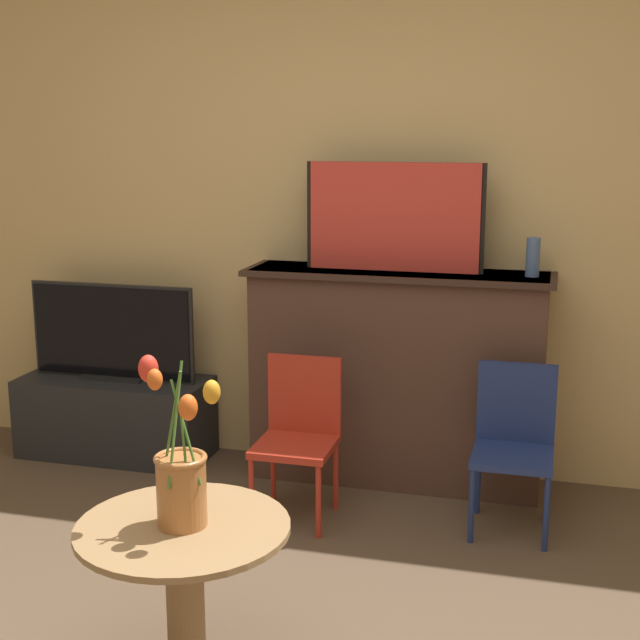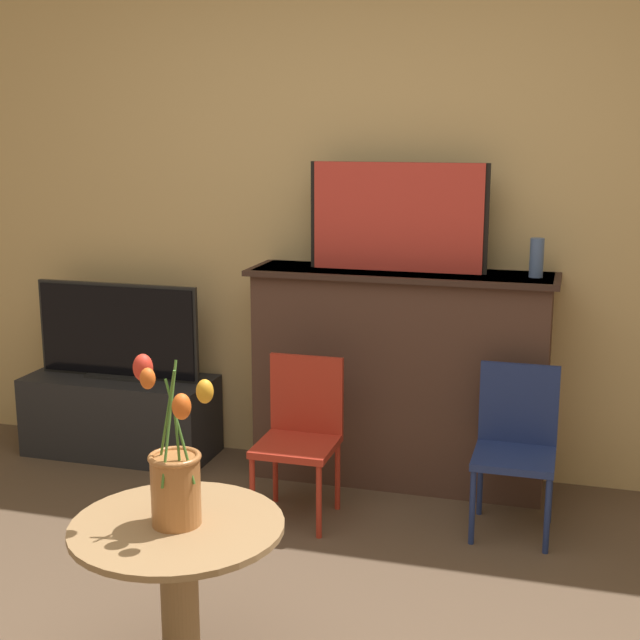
{
  "view_description": "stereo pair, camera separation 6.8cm",
  "coord_description": "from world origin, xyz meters",
  "px_view_note": "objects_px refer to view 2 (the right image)",
  "views": [
    {
      "loc": [
        0.89,
        -2.05,
        1.66
      ],
      "look_at": [
        0.03,
        1.14,
        0.94
      ],
      "focal_mm": 50.0,
      "sensor_mm": 36.0,
      "label": 1
    },
    {
      "loc": [
        0.95,
        -2.03,
        1.66
      ],
      "look_at": [
        0.03,
        1.14,
        0.94
      ],
      "focal_mm": 50.0,
      "sensor_mm": 36.0,
      "label": 2
    }
  ],
  "objects_px": {
    "chair_red": "(301,429)",
    "vase_tulips": "(175,473)",
    "chair_blue": "(516,440)",
    "tv_monitor": "(117,332)",
    "painting": "(397,217)"
  },
  "relations": [
    {
      "from": "painting",
      "to": "chair_blue",
      "type": "relative_size",
      "value": 1.18
    },
    {
      "from": "tv_monitor",
      "to": "chair_blue",
      "type": "relative_size",
      "value": 1.26
    },
    {
      "from": "painting",
      "to": "chair_blue",
      "type": "xyz_separation_m",
      "value": [
        0.59,
        -0.38,
        -0.87
      ]
    },
    {
      "from": "painting",
      "to": "tv_monitor",
      "type": "height_order",
      "value": "painting"
    },
    {
      "from": "tv_monitor",
      "to": "vase_tulips",
      "type": "distance_m",
      "value": 2.05
    },
    {
      "from": "chair_blue",
      "to": "vase_tulips",
      "type": "xyz_separation_m",
      "value": [
        -0.89,
        -1.38,
        0.29
      ]
    },
    {
      "from": "chair_red",
      "to": "vase_tulips",
      "type": "relative_size",
      "value": 1.35
    },
    {
      "from": "chair_blue",
      "to": "vase_tulips",
      "type": "bearing_deg",
      "value": -122.69
    },
    {
      "from": "chair_red",
      "to": "vase_tulips",
      "type": "xyz_separation_m",
      "value": [
        0.01,
        -1.26,
        0.29
      ]
    },
    {
      "from": "tv_monitor",
      "to": "vase_tulips",
      "type": "relative_size",
      "value": 1.71
    },
    {
      "from": "tv_monitor",
      "to": "chair_red",
      "type": "xyz_separation_m",
      "value": [
        1.11,
        -0.45,
        -0.25
      ]
    },
    {
      "from": "painting",
      "to": "chair_blue",
      "type": "bearing_deg",
      "value": -32.67
    },
    {
      "from": "chair_red",
      "to": "chair_blue",
      "type": "distance_m",
      "value": 0.91
    },
    {
      "from": "painting",
      "to": "tv_monitor",
      "type": "relative_size",
      "value": 0.94
    },
    {
      "from": "chair_red",
      "to": "tv_monitor",
      "type": "bearing_deg",
      "value": 157.94
    }
  ]
}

